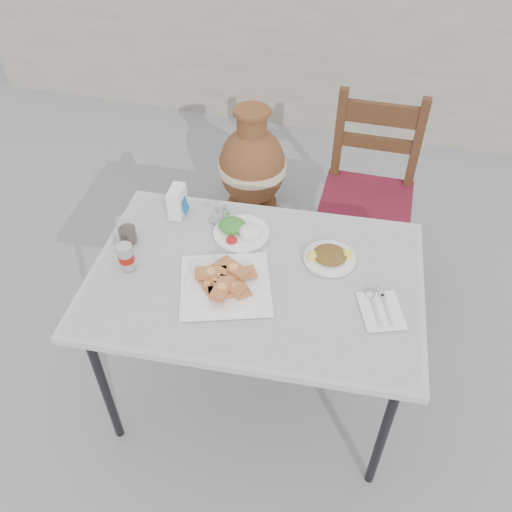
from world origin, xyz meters
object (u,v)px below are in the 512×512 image
(soda_can, at_px, (126,257))
(cola_glass, at_px, (127,232))
(cafe_table, at_px, (255,284))
(terracotta_urn, at_px, (252,167))
(pide_plate, at_px, (225,280))
(salad_chopped_plate, at_px, (330,256))
(condiment_caddy, at_px, (224,216))
(napkin_holder, at_px, (177,202))
(salad_rice_plate, at_px, (241,230))
(chair, at_px, (367,196))

(soda_can, distance_m, cola_glass, 0.15)
(cafe_table, height_order, cola_glass, cola_glass)
(cafe_table, relative_size, terracotta_urn, 1.82)
(pide_plate, relative_size, cola_glass, 3.89)
(pide_plate, bearing_deg, cafe_table, 42.31)
(cafe_table, height_order, salad_chopped_plate, salad_chopped_plate)
(cafe_table, xyz_separation_m, condiment_caddy, (-0.21, 0.27, 0.08))
(cola_glass, height_order, condiment_caddy, cola_glass)
(napkin_holder, bearing_deg, condiment_caddy, -2.26)
(salad_rice_plate, distance_m, terracotta_urn, 1.20)
(pide_plate, xyz_separation_m, terracotta_urn, (-0.29, 1.37, -0.46))
(pide_plate, height_order, salad_chopped_plate, pide_plate)
(salad_rice_plate, height_order, terracotta_urn, salad_rice_plate)
(soda_can, bearing_deg, cola_glass, 114.17)
(soda_can, height_order, cola_glass, same)
(salad_chopped_plate, relative_size, chair, 0.20)
(pide_plate, height_order, salad_rice_plate, pide_plate)
(salad_rice_plate, height_order, soda_can, soda_can)
(soda_can, relative_size, terracotta_urn, 0.15)
(salad_rice_plate, xyz_separation_m, napkin_holder, (-0.29, 0.06, 0.04))
(salad_rice_plate, xyz_separation_m, cola_glass, (-0.42, -0.16, 0.03))
(cola_glass, bearing_deg, terracotta_urn, 82.57)
(cola_glass, xyz_separation_m, chair, (0.88, 0.87, -0.28))
(salad_rice_plate, bearing_deg, napkin_holder, 169.01)
(cafe_table, xyz_separation_m, chair, (0.34, 0.92, -0.18))
(condiment_caddy, bearing_deg, salad_rice_plate, -33.93)
(napkin_holder, bearing_deg, chair, 37.20)
(soda_can, distance_m, terracotta_urn, 1.46)
(soda_can, bearing_deg, terracotta_urn, 85.85)
(salad_rice_plate, xyz_separation_m, condiment_caddy, (-0.09, 0.06, 0.00))
(salad_chopped_plate, height_order, condiment_caddy, condiment_caddy)
(cafe_table, height_order, condiment_caddy, condiment_caddy)
(soda_can, xyz_separation_m, condiment_caddy, (0.27, 0.36, -0.03))
(cafe_table, distance_m, salad_rice_plate, 0.25)
(salad_rice_plate, relative_size, salad_chopped_plate, 1.13)
(soda_can, distance_m, chair, 1.33)
(cola_glass, relative_size, chair, 0.11)
(pide_plate, height_order, cola_glass, cola_glass)
(cola_glass, relative_size, napkin_holder, 0.85)
(napkin_holder, bearing_deg, terracotta_urn, 84.31)
(salad_rice_plate, bearing_deg, soda_can, -140.31)
(pide_plate, height_order, terracotta_urn, pide_plate)
(salad_chopped_plate, xyz_separation_m, soda_can, (-0.73, -0.25, 0.04))
(salad_rice_plate, height_order, condiment_caddy, condiment_caddy)
(salad_chopped_plate, distance_m, terracotta_urn, 1.37)
(napkin_holder, distance_m, chair, 1.04)
(cola_glass, height_order, chair, chair)
(condiment_caddy, bearing_deg, soda_can, -126.49)
(soda_can, relative_size, napkin_holder, 0.85)
(pide_plate, bearing_deg, salad_rice_plate, 95.60)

